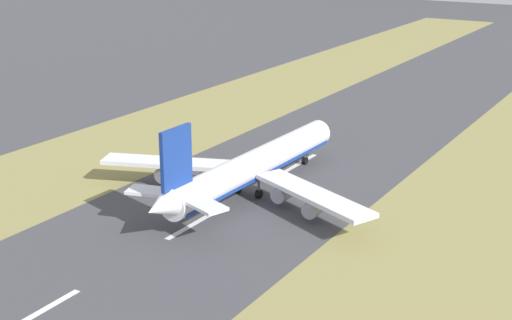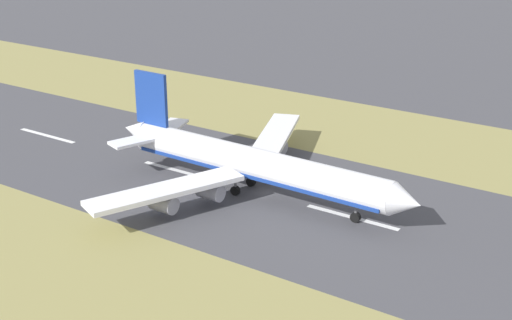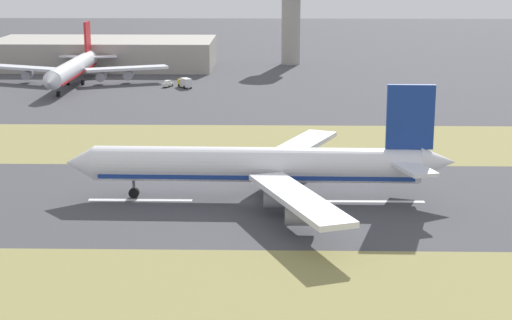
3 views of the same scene
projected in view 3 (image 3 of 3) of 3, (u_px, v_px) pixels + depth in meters
name	position (u px, v px, depth m)	size (l,w,h in m)	color
ground_plane	(249.00, 201.00, 147.26)	(800.00, 800.00, 0.00)	#424247
grass_median_west	(239.00, 307.00, 103.58)	(40.00, 600.00, 0.01)	olive
grass_median_east	(255.00, 143.00, 190.94)	(40.00, 600.00, 0.01)	olive
centreline_dash_mid	(372.00, 201.00, 146.82)	(1.20, 18.00, 0.01)	silver
centreline_dash_far	(140.00, 200.00, 147.65)	(1.20, 18.00, 0.01)	silver
airplane_main_jet	(267.00, 166.00, 146.63)	(64.13, 67.09, 20.20)	white
terminal_building	(105.00, 53.00, 312.64)	(36.00, 79.39, 10.25)	#A39E93
control_tower	(291.00, 6.00, 317.57)	(12.00, 12.00, 35.07)	#A39E93
airplane_parked_apron	(74.00, 68.00, 270.59)	(61.07, 58.45, 18.41)	silver
service_truck	(185.00, 83.00, 266.85)	(6.30, 4.90, 3.10)	gold
apron_car	(168.00, 84.00, 269.04)	(4.73, 2.96, 2.03)	white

